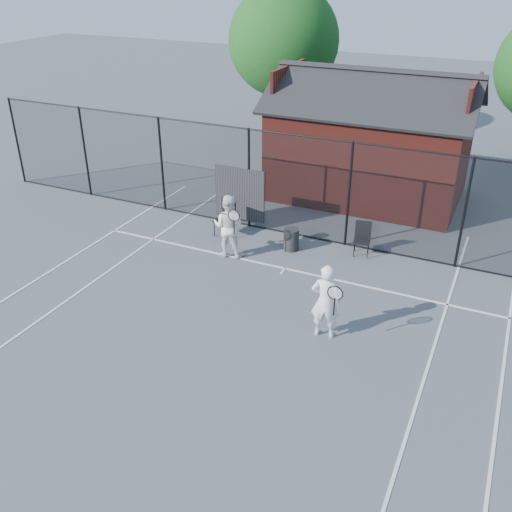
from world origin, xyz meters
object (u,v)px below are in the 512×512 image
at_px(player_front, 326,301).
at_px(player_back, 228,226).
at_px(chair_right, 362,240).
at_px(clubhouse, 370,149).
at_px(chair_left, 224,219).
at_px(waste_bin, 291,239).

xyz_separation_m(player_front, player_back, (-3.56, 2.45, 0.01)).
bearing_deg(player_front, chair_right, 94.27).
bearing_deg(clubhouse, player_back, -110.35).
bearing_deg(chair_left, clubhouse, 73.18).
relative_size(player_back, waste_bin, 2.81).
xyz_separation_m(player_front, chair_right, (-0.30, 3.97, -0.41)).
relative_size(clubhouse, player_front, 3.79).
height_order(player_back, chair_left, player_back).
distance_m(player_back, waste_bin, 1.83).
bearing_deg(player_back, chair_right, 24.92).
bearing_deg(chair_left, player_back, -42.98).
distance_m(player_front, player_back, 4.33).
relative_size(player_front, chair_right, 1.89).
distance_m(player_back, chair_right, 3.63).
height_order(chair_left, chair_right, chair_left).
bearing_deg(clubhouse, chair_right, -76.30).
relative_size(player_back, chair_right, 1.92).
relative_size(clubhouse, chair_left, 6.24).
bearing_deg(chair_right, player_front, -96.75).
height_order(clubhouse, chair_left, clubhouse).
bearing_deg(chair_right, player_back, -166.10).
bearing_deg(chair_right, waste_bin, -175.91).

